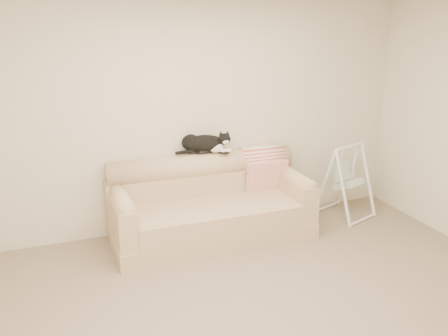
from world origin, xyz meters
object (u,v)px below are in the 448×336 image
Objects in this scene: remote_b at (222,152)px; tuxedo_cat at (205,143)px; sofa at (210,206)px; baby_swing at (346,180)px; remote_a at (204,152)px.

remote_b is 0.23m from tuxedo_cat.
sofa is 3.42× the size of tuxedo_cat.
remote_b is at bearing 171.63° from baby_swing.
remote_b is 1.62m from baby_swing.
tuxedo_cat reaches higher than sofa.
remote_a is 1.15× the size of remote_b.
sofa is at bearing -95.09° from remote_a.
sofa is 0.64m from remote_b.
sofa is 1.77m from baby_swing.
remote_b reaches higher than baby_swing.
remote_a is 1.82m from baby_swing.
sofa is 13.80× the size of remote_b.
tuxedo_cat is (0.03, 0.26, 0.66)m from sofa.
tuxedo_cat is (0.01, 0.00, 0.11)m from remote_a.
remote_a is 0.20× the size of baby_swing.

